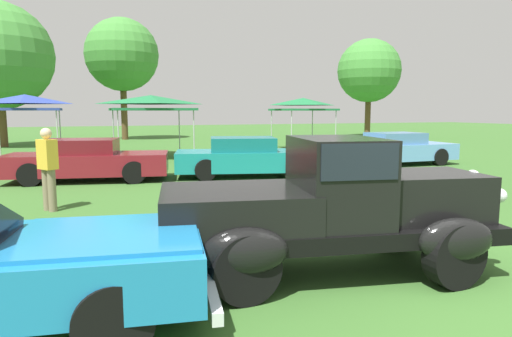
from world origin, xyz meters
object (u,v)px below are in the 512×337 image
(canopy_tent_center_field, at_px, (151,102))
(show_car_burgundy, at_px, (86,160))
(canopy_tent_left_field, at_px, (25,101))
(show_car_teal, at_px, (247,157))
(canopy_tent_right_field, at_px, (303,103))
(feature_pickup_truck, at_px, (331,205))
(spectator_by_row, at_px, (48,166))
(show_car_skyblue, at_px, (398,149))

(canopy_tent_center_field, bearing_deg, show_car_burgundy, -114.59)
(show_car_burgundy, xyz_separation_m, canopy_tent_left_field, (-2.24, 7.01, 1.82))
(show_car_teal, bearing_deg, canopy_tent_right_field, 53.24)
(feature_pickup_truck, distance_m, show_car_burgundy, 9.45)
(canopy_tent_left_field, xyz_separation_m, canopy_tent_right_field, (12.99, 0.27, 0.00))
(feature_pickup_truck, distance_m, canopy_tent_center_field, 15.09)
(feature_pickup_truck, height_order, spectator_by_row, feature_pickup_truck)
(show_car_skyblue, distance_m, canopy_tent_left_field, 15.15)
(show_car_burgundy, bearing_deg, canopy_tent_right_field, 34.11)
(feature_pickup_truck, distance_m, spectator_by_row, 6.20)
(canopy_tent_center_field, bearing_deg, show_car_skyblue, -36.03)
(canopy_tent_left_field, bearing_deg, feature_pickup_truck, -72.58)
(show_car_skyblue, height_order, spectator_by_row, spectator_by_row)
(feature_pickup_truck, bearing_deg, canopy_tent_left_field, 107.42)
(spectator_by_row, distance_m, canopy_tent_left_field, 11.14)
(canopy_tent_left_field, distance_m, canopy_tent_center_field, 5.08)
(show_car_burgundy, bearing_deg, spectator_by_row, -100.64)
(feature_pickup_truck, distance_m, canopy_tent_left_field, 16.88)
(spectator_by_row, height_order, canopy_tent_center_field, canopy_tent_center_field)
(show_car_burgundy, bearing_deg, feature_pickup_truck, -72.80)
(feature_pickup_truck, xyz_separation_m, spectator_by_row, (-3.53, 5.10, 0.05))
(canopy_tent_center_field, bearing_deg, spectator_by_row, -109.33)
(show_car_burgundy, height_order, show_car_teal, same)
(feature_pickup_truck, xyz_separation_m, canopy_tent_center_field, (-0.05, 15.01, 1.56))
(feature_pickup_truck, distance_m, canopy_tent_right_field, 18.21)
(show_car_teal, bearing_deg, canopy_tent_left_field, 131.26)
(show_car_burgundy, bearing_deg, show_car_teal, -10.46)
(show_car_teal, bearing_deg, feature_pickup_truck, -102.94)
(feature_pickup_truck, distance_m, show_car_teal, 8.38)
(show_car_skyblue, bearing_deg, canopy_tent_center_field, 143.97)
(show_car_burgundy, distance_m, show_car_skyblue, 11.05)
(show_car_teal, xyz_separation_m, show_car_skyblue, (6.38, 0.81, -0.00))
(feature_pickup_truck, bearing_deg, show_car_teal, 77.06)
(canopy_tent_left_field, distance_m, canopy_tent_right_field, 12.99)
(show_car_teal, relative_size, canopy_tent_center_field, 1.41)
(spectator_by_row, xyz_separation_m, canopy_tent_center_field, (3.48, 9.91, 1.51))
(show_car_skyblue, height_order, canopy_tent_right_field, canopy_tent_right_field)
(canopy_tent_right_field, bearing_deg, canopy_tent_center_field, -170.82)
(show_car_burgundy, bearing_deg, show_car_skyblue, -0.27)
(canopy_tent_left_field, height_order, canopy_tent_right_field, same)
(canopy_tent_left_field, bearing_deg, show_car_skyblue, -28.00)
(feature_pickup_truck, xyz_separation_m, show_car_skyblue, (8.25, 8.97, -0.26))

